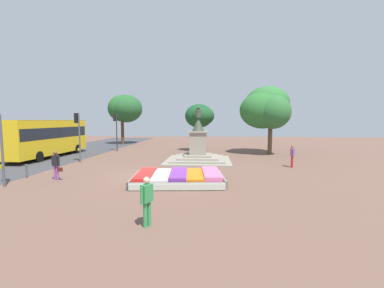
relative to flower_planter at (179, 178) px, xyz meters
name	(u,v)px	position (x,y,z in m)	size (l,w,h in m)	color
ground_plane	(154,176)	(-1.76, 1.46, -0.25)	(76.31, 76.31, 0.00)	brown
flower_planter	(179,178)	(0.00, 0.00, 0.00)	(5.23, 3.97, 0.59)	#38281C
statue_monument	(198,152)	(0.67, 7.16, 0.57)	(5.25, 5.25, 4.54)	gray
traffic_light_mid_block	(78,129)	(-8.96, 6.06, 2.47)	(0.41, 0.30, 3.98)	#4C5156
traffic_light_far_corner	(116,125)	(-8.73, 13.60, 2.60)	(0.42, 0.30, 4.10)	#2D2D33
city_bus	(46,136)	(-13.35, 8.49, 1.71)	(2.72, 9.61, 3.42)	gold
pedestrian_with_handbag	(56,164)	(-7.05, -0.02, 0.70)	(0.72, 0.33, 1.68)	#8C4C99
pedestrian_near_planter	(147,198)	(-0.28, -5.94, 0.68)	(0.37, 0.51, 1.63)	#338C4C
pedestrian_crossing_plaza	(292,154)	(7.61, 5.11, 0.70)	(0.25, 0.57, 1.65)	red
kerb_bollard_mid_a	(26,171)	(-9.18, 0.40, 0.18)	(0.14, 0.14, 0.82)	#4C5156
park_tree_far_left	(200,116)	(0.53, 14.17, 3.59)	(3.19, 3.22, 5.16)	brown
park_tree_behind_statue	(267,108)	(7.22, 12.44, 4.37)	(5.05, 5.34, 6.83)	brown
park_tree_far_right	(125,109)	(-10.55, 21.93, 4.78)	(4.69, 4.75, 7.00)	#4C3823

